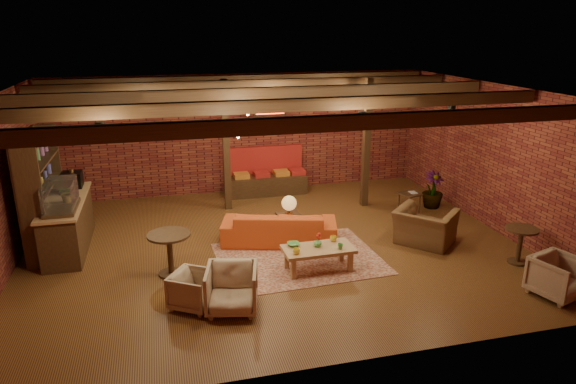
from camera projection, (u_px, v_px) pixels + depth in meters
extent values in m
plane|color=#381B0E|center=(275.00, 247.00, 10.66)|extent=(10.00, 10.00, 0.00)
cube|color=black|center=(273.00, 91.00, 9.68)|extent=(10.00, 8.00, 0.02)
cube|color=maroon|center=(241.00, 134.00, 13.86)|extent=(10.00, 0.02, 3.20)
cube|color=maroon|center=(344.00, 257.00, 6.48)|extent=(10.00, 0.02, 3.20)
cube|color=maroon|center=(494.00, 158.00, 11.34)|extent=(0.02, 8.00, 3.20)
cylinder|color=black|center=(257.00, 99.00, 11.26)|extent=(9.60, 0.12, 0.12)
cube|color=black|center=(226.00, 146.00, 12.43)|extent=(0.16, 0.16, 3.20)
cube|color=black|center=(366.00, 144.00, 12.67)|extent=(0.16, 0.16, 3.20)
imported|color=#337F33|center=(70.00, 188.00, 10.46)|extent=(0.35, 0.39, 0.30)
cube|color=#FF3819|center=(270.00, 110.00, 12.94)|extent=(0.86, 0.06, 0.30)
cube|color=maroon|center=(299.00, 258.00, 10.13)|extent=(3.23, 2.53, 0.01)
imported|color=#BA4419|center=(279.00, 227.00, 10.80)|extent=(2.55, 1.55, 0.70)
cube|color=#A4814C|center=(318.00, 249.00, 9.53)|extent=(1.34, 0.68, 0.06)
cube|color=#A4814C|center=(293.00, 269.00, 9.25)|extent=(0.08, 0.08, 0.39)
cube|color=#A4814C|center=(350.00, 262.00, 9.53)|extent=(0.08, 0.08, 0.39)
cube|color=#A4814C|center=(287.00, 258.00, 9.68)|extent=(0.08, 0.08, 0.39)
cube|color=#A4814C|center=(341.00, 252.00, 9.96)|extent=(0.08, 0.08, 0.39)
imported|color=yellow|center=(296.00, 251.00, 9.24)|extent=(0.13, 0.13, 0.10)
imported|color=#4D9A46|center=(340.00, 246.00, 9.46)|extent=(0.11, 0.11, 0.10)
imported|color=yellow|center=(333.00, 239.00, 9.80)|extent=(0.13, 0.13, 0.10)
imported|color=#4D9A46|center=(293.00, 244.00, 9.60)|extent=(0.23, 0.23, 0.06)
imported|color=#4D9A46|center=(318.00, 243.00, 9.55)|extent=(0.13, 0.13, 0.13)
sphere|color=red|center=(318.00, 237.00, 9.51)|extent=(0.10, 0.10, 0.10)
cube|color=black|center=(289.00, 215.00, 10.84)|extent=(0.51, 0.51, 0.05)
cylinder|color=black|center=(289.00, 228.00, 10.93)|extent=(0.04, 0.04, 0.54)
cylinder|color=#A06A35|center=(289.00, 214.00, 10.83)|extent=(0.16, 0.16, 0.02)
cylinder|color=#A06A35|center=(289.00, 210.00, 10.80)|extent=(0.05, 0.05, 0.23)
sphere|color=orange|center=(289.00, 203.00, 10.75)|extent=(0.32, 0.32, 0.32)
cylinder|color=black|center=(169.00, 235.00, 9.24)|extent=(0.78, 0.78, 0.04)
cylinder|color=black|center=(170.00, 255.00, 9.36)|extent=(0.11, 0.11, 0.76)
cylinder|color=black|center=(172.00, 273.00, 9.48)|extent=(0.47, 0.47, 0.04)
imported|color=beige|center=(193.00, 288.00, 8.30)|extent=(0.86, 0.88, 0.67)
imported|color=beige|center=(232.00, 287.00, 8.18)|extent=(0.95, 0.91, 0.83)
imported|color=brown|center=(425.00, 221.00, 10.69)|extent=(1.33, 1.36, 1.01)
cube|color=black|center=(410.00, 194.00, 12.50)|extent=(0.56, 0.56, 0.04)
cylinder|color=black|center=(409.00, 204.00, 12.58)|extent=(0.04, 0.04, 0.45)
imported|color=black|center=(410.00, 193.00, 12.49)|extent=(0.22, 0.26, 0.02)
cylinder|color=black|center=(522.00, 229.00, 9.74)|extent=(0.62, 0.62, 0.04)
cylinder|color=black|center=(519.00, 246.00, 9.84)|extent=(0.10, 0.10, 0.67)
cylinder|color=black|center=(517.00, 262.00, 9.95)|extent=(0.37, 0.37, 0.04)
imported|color=beige|center=(558.00, 275.00, 8.62)|extent=(0.93, 0.90, 0.78)
imported|color=#4C7F4C|center=(436.00, 154.00, 12.58)|extent=(1.88, 1.88, 2.77)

